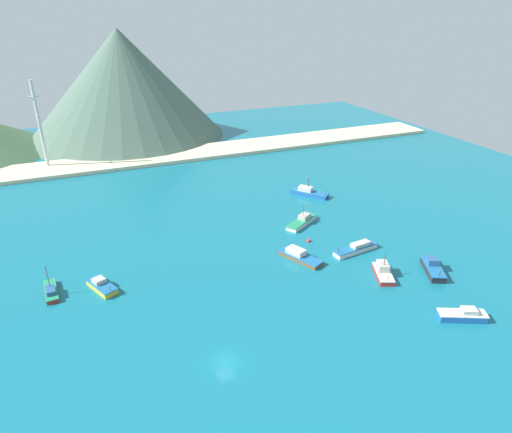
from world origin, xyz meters
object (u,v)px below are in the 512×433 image
(fishing_boat_0, at_px, (302,221))
(fishing_boat_9, at_px, (299,256))
(fishing_boat_1, at_px, (433,268))
(fishing_boat_5, at_px, (383,272))
(buoy_0, at_px, (308,241))
(fishing_boat_8, at_px, (102,286))
(fishing_boat_3, at_px, (463,315))
(fishing_boat_4, at_px, (309,192))
(fishing_boat_6, at_px, (356,248))
(fishing_boat_7, at_px, (51,291))
(radio_tower, at_px, (40,125))

(fishing_boat_0, height_order, fishing_boat_9, fishing_boat_0)
(fishing_boat_1, distance_m, fishing_boat_5, 10.60)
(buoy_0, bearing_deg, fishing_boat_9, -132.76)
(fishing_boat_0, bearing_deg, fishing_boat_8, -168.11)
(fishing_boat_3, xyz_separation_m, fishing_boat_4, (2.74, 59.73, 0.03))
(fishing_boat_1, xyz_separation_m, fishing_boat_9, (-22.61, 15.09, -0.19))
(fishing_boat_3, distance_m, fishing_boat_6, 27.18)
(fishing_boat_6, relative_size, buoy_0, 11.20)
(fishing_boat_3, height_order, fishing_boat_7, fishing_boat_7)
(fishing_boat_5, distance_m, fishing_boat_6, 10.41)
(fishing_boat_9, bearing_deg, fishing_boat_8, 173.44)
(fishing_boat_0, bearing_deg, radio_tower, 129.87)
(fishing_boat_0, height_order, fishing_boat_3, fishing_boat_0)
(fishing_boat_7, xyz_separation_m, fishing_boat_9, (49.03, -6.59, 0.13))
(fishing_boat_5, bearing_deg, fishing_boat_6, 85.93)
(fishing_boat_5, distance_m, fishing_boat_8, 55.14)
(fishing_boat_0, height_order, fishing_boat_6, fishing_boat_0)
(fishing_boat_8, bearing_deg, fishing_boat_1, -17.44)
(fishing_boat_4, bearing_deg, fishing_boat_9, -122.04)
(fishing_boat_6, bearing_deg, fishing_boat_4, 79.37)
(fishing_boat_6, bearing_deg, fishing_boat_1, -53.99)
(fishing_boat_3, distance_m, fishing_boat_8, 65.82)
(fishing_boat_0, height_order, fishing_boat_1, fishing_boat_0)
(fishing_boat_5, height_order, radio_tower, radio_tower)
(fishing_boat_0, distance_m, fishing_boat_5, 27.51)
(fishing_boat_3, bearing_deg, fishing_boat_0, 100.21)
(fishing_boat_9, bearing_deg, fishing_boat_6, -8.73)
(fishing_boat_3, height_order, radio_tower, radio_tower)
(fishing_boat_5, distance_m, fishing_boat_7, 64.26)
(fishing_boat_4, distance_m, buoy_0, 28.16)
(fishing_boat_3, xyz_separation_m, radio_tower, (-66.23, 113.69, 13.82))
(radio_tower, bearing_deg, fishing_boat_5, -57.41)
(fishing_boat_0, height_order, fishing_boat_4, fishing_boat_0)
(fishing_boat_4, xyz_separation_m, fishing_boat_8, (-59.34, -26.14, -0.14))
(fishing_boat_8, height_order, buoy_0, fishing_boat_8)
(fishing_boat_4, distance_m, fishing_boat_5, 43.69)
(fishing_boat_8, bearing_deg, fishing_boat_9, -6.56)
(fishing_boat_4, relative_size, fishing_boat_9, 1.00)
(fishing_boat_7, relative_size, buoy_0, 7.91)
(fishing_boat_0, bearing_deg, fishing_boat_5, -82.17)
(fishing_boat_3, bearing_deg, fishing_boat_4, 87.37)
(fishing_boat_6, relative_size, radio_tower, 0.39)
(fishing_boat_5, relative_size, buoy_0, 8.01)
(fishing_boat_5, xyz_separation_m, fishing_boat_8, (-52.46, 17.00, -0.24))
(fishing_boat_3, distance_m, buoy_0, 36.73)
(fishing_boat_5, height_order, fishing_boat_6, fishing_boat_5)
(fishing_boat_1, bearing_deg, fishing_boat_3, -113.71)
(fishing_boat_7, relative_size, radio_tower, 0.27)
(fishing_boat_1, relative_size, radio_tower, 0.31)
(fishing_boat_6, height_order, fishing_boat_9, fishing_boat_6)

